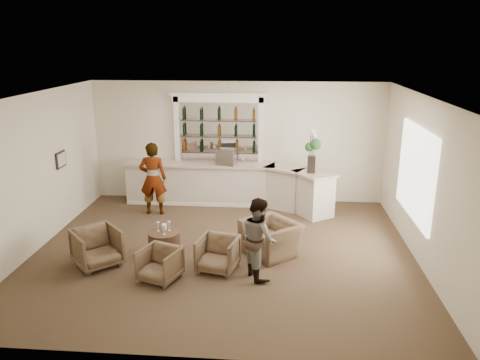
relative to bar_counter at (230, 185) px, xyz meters
name	(u,v)px	position (x,y,z in m)	size (l,w,h in m)	color
ground	(223,252)	(0.16, -3.00, -0.57)	(8.00, 8.00, 0.00)	brown
room_shell	(234,138)	(0.33, -2.29, 1.77)	(8.04, 7.02, 3.32)	beige
bar_counter	(230,185)	(0.00, 0.00, 0.00)	(5.72, 1.80, 1.14)	beige
back_bar_alcove	(219,129)	(-0.34, 0.41, 1.46)	(2.64, 0.25, 3.00)	white
cocktail_table	(164,243)	(-1.06, -3.20, -0.32)	(0.67, 0.67, 0.50)	#503023
sommelier	(153,179)	(-1.89, -0.83, 0.37)	(0.69, 0.45, 1.89)	gray
guest	(259,238)	(0.95, -4.00, 0.21)	(0.76, 0.59, 1.57)	gray
armchair_left	(97,247)	(-2.27, -3.81, -0.19)	(0.82, 0.85, 0.77)	brown
armchair_center	(160,264)	(-0.88, -4.30, -0.26)	(0.68, 0.70, 0.64)	brown
armchair_right	(218,254)	(0.15, -3.82, -0.23)	(0.72, 0.75, 0.68)	brown
armchair_far	(270,238)	(1.16, -2.99, -0.22)	(1.09, 0.95, 0.71)	brown
espresso_machine	(226,157)	(-0.09, -0.03, 0.78)	(0.48, 0.41, 0.43)	silver
flower_vase	(312,148)	(2.12, -0.61, 1.19)	(0.29, 0.29, 1.11)	black
wine_glass_bar_left	(218,160)	(-0.33, 0.06, 0.67)	(0.07, 0.07, 0.21)	white
wine_glass_bar_right	(243,161)	(0.36, -0.05, 0.67)	(0.07, 0.07, 0.21)	white
wine_glass_tbl_a	(158,227)	(-1.18, -3.17, 0.03)	(0.07, 0.07, 0.21)	white
wine_glass_tbl_b	(169,226)	(-0.96, -3.12, 0.03)	(0.07, 0.07, 0.21)	white
wine_glass_tbl_c	(164,230)	(-1.02, -3.33, 0.03)	(0.07, 0.07, 0.21)	white
napkin_holder	(164,227)	(-1.08, -3.06, -0.01)	(0.08, 0.08, 0.12)	white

